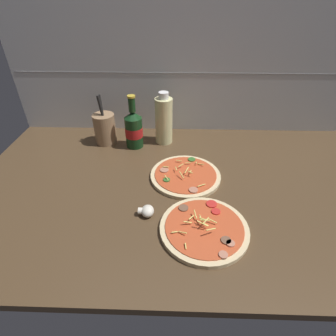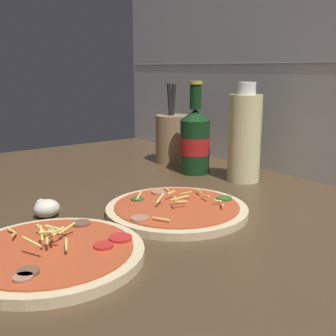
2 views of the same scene
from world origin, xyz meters
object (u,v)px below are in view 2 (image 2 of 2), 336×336
object	(u,v)px
oil_bottle	(245,137)
beer_bottle	(195,140)
mushroom_left	(46,208)
utensil_crock	(172,138)
pizza_far	(177,209)
pizza_near	(52,254)

from	to	relation	value
oil_bottle	beer_bottle	bearing A→B (deg)	-161.07
oil_bottle	mushroom_left	size ratio (longest dim) A/B	4.69
beer_bottle	utensil_crock	xyz separation A→B (cm)	(-13.56, 3.05, -1.52)
pizza_far	mushroom_left	bearing A→B (deg)	-122.00
mushroom_left	utensil_crock	distance (cm)	51.80
pizza_near	pizza_far	world-z (taller)	pizza_near
pizza_near	beer_bottle	xyz separation A→B (cm)	(-27.08, 48.91, 7.64)
pizza_far	mushroom_left	distance (cm)	23.79
utensil_crock	oil_bottle	bearing A→B (deg)	2.95
pizza_near	utensil_crock	xyz separation A→B (cm)	(-40.64, 51.96, 6.12)
pizza_near	pizza_far	xyz separation A→B (cm)	(-4.96, 26.06, -0.06)
pizza_near	mushroom_left	bearing A→B (deg)	161.44
pizza_near	mushroom_left	size ratio (longest dim) A/B	5.30
pizza_near	beer_bottle	distance (cm)	56.43
beer_bottle	utensil_crock	bearing A→B (deg)	167.32
pizza_near	oil_bottle	bearing A→B (deg)	104.94
pizza_far	beer_bottle	xyz separation A→B (cm)	(-22.12, 22.85, 7.70)
pizza_far	oil_bottle	distance (cm)	30.44
utensil_crock	beer_bottle	bearing A→B (deg)	-12.68
utensil_crock	pizza_far	bearing A→B (deg)	-35.98
pizza_far	oil_bottle	bearing A→B (deg)	108.76
beer_bottle	oil_bottle	bearing A→B (deg)	18.93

